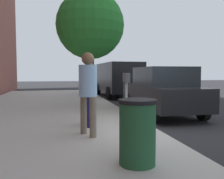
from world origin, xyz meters
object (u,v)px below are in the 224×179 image
Objects in this scene: pedestrian_at_meter at (89,89)px; trash_bin at (137,132)px; pedestrian_bystander at (88,86)px; street_tree at (90,26)px; parking_meter at (126,88)px; parked_van_far at (117,77)px; parked_sedan_near at (162,91)px.

pedestrian_at_meter reaches higher than trash_bin.
pedestrian_bystander is 2.07m from trash_bin.
street_tree reaches higher than pedestrian_at_meter.
parking_meter is 1.46m from pedestrian_bystander.
parked_van_far reaches higher than trash_bin.
street_tree reaches higher than pedestrian_bystander.
pedestrian_at_meter is (0.07, 1.00, -0.04)m from parking_meter.
trash_bin is (-12.02, 2.59, -0.60)m from parked_van_far.
street_tree is (4.98, -0.70, 2.29)m from pedestrian_bystander.
pedestrian_bystander is (-0.97, 0.14, 0.14)m from pedestrian_at_meter.
parked_van_far is 6.12m from street_tree.
parked_sedan_near is 4.09m from street_tree.
parked_sedan_near is at bearing 44.77° from pedestrian_at_meter.
pedestrian_bystander is 0.38× the size of street_tree.
parking_meter is at bearing 6.20° from pedestrian_at_meter.
street_tree is (4.01, -0.56, 2.43)m from pedestrian_at_meter.
pedestrian_bystander is 0.36× the size of parked_van_far.
pedestrian_at_meter reaches higher than parked_sedan_near.
street_tree reaches higher than trash_bin.
parked_sedan_near is at bearing -27.64° from trash_bin.
street_tree is (4.08, 0.45, 2.39)m from parking_meter.
street_tree reaches higher than parking_meter.
pedestrian_bystander is 1.85× the size of trash_bin.
parked_van_far is 5.20× the size of trash_bin.
parking_meter is 0.76× the size of pedestrian_bystander.
street_tree is at bearing 51.20° from parked_sedan_near.
trash_bin is (-2.87, -0.39, -0.47)m from pedestrian_at_meter.
parked_van_far is at bearing -12.10° from parking_meter.
parking_meter is at bearing 167.90° from parked_van_far.
street_tree reaches higher than parked_sedan_near.
pedestrian_bystander is at bearing 128.21° from parking_meter.
parked_sedan_near is 5.58m from trash_bin.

